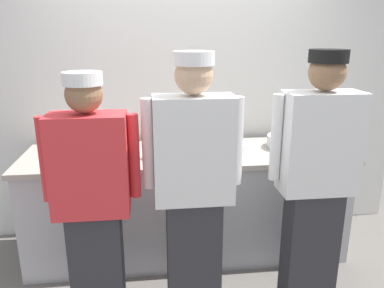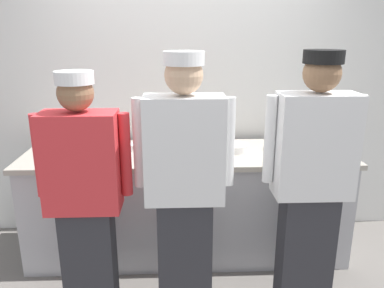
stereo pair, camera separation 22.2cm
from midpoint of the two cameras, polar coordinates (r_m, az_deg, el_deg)
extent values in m
plane|color=slate|center=(3.16, -1.98, -19.41)|extent=(9.00, 9.00, 0.00)
cube|color=silver|center=(3.48, -3.43, 9.65)|extent=(4.15, 0.10, 2.88)
cube|color=#B2B2B7|center=(3.27, -2.62, -9.19)|extent=(2.60, 0.69, 0.87)
cube|color=#A8A093|center=(3.10, -2.73, -1.63)|extent=(2.65, 0.75, 0.04)
cube|color=#2D2D33|center=(2.68, -16.40, -17.32)|extent=(0.33, 0.20, 0.78)
cube|color=red|center=(2.37, -17.77, -3.04)|extent=(0.46, 0.24, 0.62)
cylinder|color=red|center=(2.46, -23.67, -2.17)|extent=(0.07, 0.07, 0.53)
cylinder|color=red|center=(2.36, -11.38, -1.85)|extent=(0.07, 0.07, 0.53)
sphere|color=#8C6647|center=(2.27, -18.70, 7.03)|extent=(0.21, 0.21, 0.21)
cylinder|color=white|center=(2.26, -18.91, 9.28)|extent=(0.22, 0.22, 0.07)
cube|color=#2D2D33|center=(2.63, -2.28, -16.66)|extent=(0.35, 0.20, 0.83)
cube|color=white|center=(2.30, -2.49, -0.90)|extent=(0.49, 0.24, 0.66)
cylinder|color=white|center=(2.33, -9.42, -0.05)|extent=(0.07, 0.07, 0.56)
cylinder|color=white|center=(2.36, 4.17, 0.39)|extent=(0.07, 0.07, 0.56)
sphere|color=tan|center=(2.21, -2.64, 10.28)|extent=(0.23, 0.23, 0.23)
cylinder|color=white|center=(2.20, -2.67, 12.76)|extent=(0.24, 0.24, 0.08)
cube|color=#2D2D33|center=(2.82, 15.07, -14.66)|extent=(0.35, 0.20, 0.84)
cube|color=white|center=(2.53, 16.33, 0.08)|extent=(0.49, 0.24, 0.66)
cylinder|color=white|center=(2.46, 10.03, 0.88)|extent=(0.07, 0.07, 0.56)
cylinder|color=white|center=(2.67, 21.59, 1.20)|extent=(0.07, 0.07, 0.56)
sphere|color=#8C6647|center=(2.44, 17.19, 10.26)|extent=(0.23, 0.23, 0.23)
cylinder|color=black|center=(2.43, 17.39, 12.51)|extent=(0.24, 0.24, 0.08)
cylinder|color=white|center=(3.15, 4.47, -0.87)|extent=(0.21, 0.21, 0.01)
cylinder|color=white|center=(3.15, 4.48, -0.66)|extent=(0.21, 0.21, 0.01)
cylinder|color=white|center=(3.15, 4.48, -0.46)|extent=(0.21, 0.21, 0.01)
cylinder|color=white|center=(3.14, 4.49, -0.25)|extent=(0.21, 0.21, 0.01)
cylinder|color=white|center=(3.14, 4.49, -0.04)|extent=(0.21, 0.21, 0.01)
cylinder|color=#B7BABF|center=(3.28, 12.35, 0.32)|extent=(0.35, 0.35, 0.11)
cube|color=#B7BABF|center=(3.18, -18.07, -1.42)|extent=(0.52, 0.38, 0.02)
cylinder|color=#E5E066|center=(3.07, -6.63, -0.14)|extent=(0.06, 0.06, 0.15)
cone|color=#E5E066|center=(3.04, -6.68, 1.49)|extent=(0.05, 0.05, 0.04)
cylinder|color=white|center=(2.96, -8.73, -1.83)|extent=(0.09, 0.09, 0.05)
cylinder|color=gold|center=(2.96, -8.75, -1.52)|extent=(0.08, 0.08, 0.01)
cylinder|color=white|center=(3.18, -11.00, -0.66)|extent=(0.09, 0.09, 0.05)
cylinder|color=gold|center=(3.17, -11.02, -0.33)|extent=(0.08, 0.08, 0.01)
cylinder|color=white|center=(3.30, 2.60, 0.25)|extent=(0.09, 0.09, 0.04)
cylinder|color=red|center=(3.30, 2.60, 0.50)|extent=(0.08, 0.08, 0.01)
camera|label=1|loc=(0.11, -92.05, -0.61)|focal=35.48mm
camera|label=2|loc=(0.11, 87.95, 0.61)|focal=35.48mm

